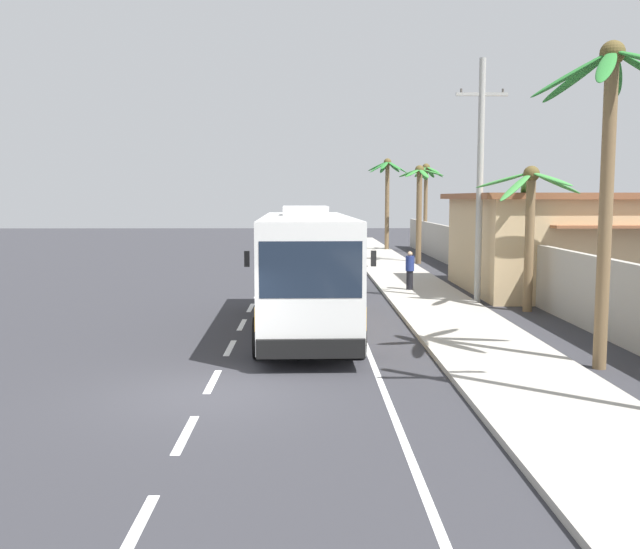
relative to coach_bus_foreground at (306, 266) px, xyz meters
name	(u,v)px	position (x,y,z in m)	size (l,w,h in m)	color
ground_plane	(206,394)	(-2.03, -7.03, -1.94)	(160.00, 160.00, 0.00)	#303035
sidewalk_kerb	(444,312)	(4.77, 2.97, -1.87)	(3.20, 90.00, 0.14)	#A8A399
lane_markings	(311,297)	(0.18, 7.28, -1.94)	(3.80, 71.00, 0.01)	white
boundary_wall	(520,269)	(8.57, 6.97, -0.80)	(0.24, 60.00, 2.28)	#9E998E
coach_bus_foreground	(306,266)	(0.00, 0.00, 0.00)	(3.09, 10.85, 3.73)	silver
motorcycle_beside_bus	(360,273)	(2.34, 9.97, -1.27)	(0.56, 1.96, 1.66)	black
pedestrian_near_kerb	(410,270)	(4.35, 8.47, -0.96)	(0.36, 0.36, 1.61)	black
utility_pole_mid	(480,178)	(6.46, 5.30, 2.77)	(1.92, 0.24, 9.07)	#9E9E99
palm_nearest	(530,209)	(7.79, 3.47, 1.66)	(3.70, 3.70, 5.09)	brown
palm_second	(387,186)	(6.02, 32.34, 2.94)	(2.99, 3.04, 6.92)	brown
palm_third	(419,197)	(6.81, 21.89, 2.07)	(2.71, 2.72, 5.94)	brown
palm_fourth	(608,141)	(6.88, -5.00, 3.34)	(3.64, 3.59, 7.50)	brown
palm_farthest	(426,189)	(8.65, 30.73, 2.69)	(2.76, 2.56, 6.46)	brown
roadside_building	(624,242)	(13.53, 8.85, 0.16)	(14.07, 9.55, 4.18)	tan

